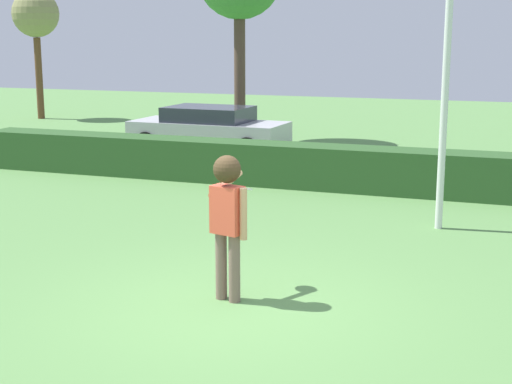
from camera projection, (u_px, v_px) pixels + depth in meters
name	position (u px, v px, depth m)	size (l,w,h in m)	color
ground_plane	(233.00, 309.00, 9.01)	(60.00, 60.00, 0.00)	#5A8A4A
person	(228.00, 209.00, 9.08)	(0.55, 0.80, 1.79)	#7E6156
frisbee	(242.00, 189.00, 9.63)	(0.27, 0.27, 0.08)	white
lamppost	(449.00, 11.00, 12.00)	(0.24, 0.24, 6.44)	silver
hedge_row	(364.00, 169.00, 15.66)	(18.14, 0.90, 0.89)	#2C5326
parked_car_silver	(209.00, 127.00, 20.65)	(4.25, 1.91, 1.25)	#B7B7BC
bare_elm_tree	(36.00, 16.00, 28.27)	(1.73, 1.73, 4.77)	brown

